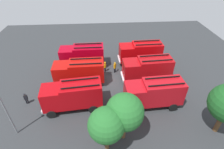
# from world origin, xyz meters

# --- Properties ---
(ground_plane) EXTENTS (50.53, 50.53, 0.00)m
(ground_plane) POSITION_xyz_m (0.00, 0.00, 0.00)
(ground_plane) COLOR #2D3033
(fire_truck_0) EXTENTS (7.27, 2.92, 3.88)m
(fire_truck_0) POSITION_xyz_m (-5.19, -5.08, 2.15)
(fire_truck_0) COLOR #BC060A
(fire_truck_0) RESTS_ON ground
(fire_truck_1) EXTENTS (7.22, 2.79, 3.88)m
(fire_truck_1) POSITION_xyz_m (4.52, -4.71, 2.15)
(fire_truck_1) COLOR #AC0315
(fire_truck_1) RESTS_ON ground
(fire_truck_2) EXTENTS (7.31, 3.05, 3.88)m
(fire_truck_2) POSITION_xyz_m (-5.17, -0.15, 2.15)
(fire_truck_2) COLOR #AB0B10
(fire_truck_2) RESTS_ON ground
(fire_truck_3) EXTENTS (7.23, 2.84, 3.88)m
(fire_truck_3) POSITION_xyz_m (4.64, -0.03, 2.15)
(fire_truck_3) COLOR #BC0D09
(fire_truck_3) RESTS_ON ground
(fire_truck_4) EXTENTS (7.32, 3.08, 3.88)m
(fire_truck_4) POSITION_xyz_m (-4.76, 5.09, 2.15)
(fire_truck_4) COLOR #B50E16
(fire_truck_4) RESTS_ON ground
(fire_truck_5) EXTENTS (7.40, 3.30, 3.88)m
(fire_truck_5) POSITION_xyz_m (5.05, 4.79, 2.15)
(fire_truck_5) COLOR #B2070D
(fire_truck_5) RESTS_ON ground
(firefighter_0) EXTENTS (0.37, 0.48, 1.77)m
(firefighter_0) POSITION_xyz_m (0.92, -2.84, 1.00)
(firefighter_0) COLOR black
(firefighter_0) RESTS_ON ground
(firefighter_1) EXTENTS (0.44, 0.27, 1.60)m
(firefighter_1) POSITION_xyz_m (11.24, 3.65, 0.89)
(firefighter_1) COLOR black
(firefighter_1) RESTS_ON ground
(firefighter_2) EXTENTS (0.44, 0.48, 1.77)m
(firefighter_2) POSITION_xyz_m (-0.64, -2.54, 1.00)
(firefighter_2) COLOR black
(firefighter_2) RESTS_ON ground
(firefighter_3) EXTENTS (0.37, 0.48, 1.60)m
(firefighter_3) POSITION_xyz_m (3.27, -2.78, 0.89)
(firefighter_3) COLOR black
(firefighter_3) RESTS_ON ground
(tree_1) EXTENTS (3.71, 3.71, 5.75)m
(tree_1) POSITION_xyz_m (-0.52, 9.47, 3.87)
(tree_1) COLOR brown
(tree_1) RESTS_ON ground
(tree_2) EXTENTS (3.42, 3.42, 5.30)m
(tree_2) POSITION_xyz_m (1.26, 10.60, 3.56)
(tree_2) COLOR brown
(tree_2) RESTS_ON ground
(traffic_cone_0) EXTENTS (0.46, 0.46, 0.66)m
(traffic_cone_0) POSITION_xyz_m (-4.84, 2.97, 0.33)
(traffic_cone_0) COLOR #F2600C
(traffic_cone_0) RESTS_ON ground
(traffic_cone_1) EXTENTS (0.41, 0.41, 0.58)m
(traffic_cone_1) POSITION_xyz_m (-3.94, -3.03, 0.29)
(traffic_cone_1) COLOR #F2600C
(traffic_cone_1) RESTS_ON ground
(lamppost) EXTENTS (0.36, 0.36, 6.42)m
(lamppost) POSITION_xyz_m (10.99, 8.16, 3.77)
(lamppost) COLOR slate
(lamppost) RESTS_ON ground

